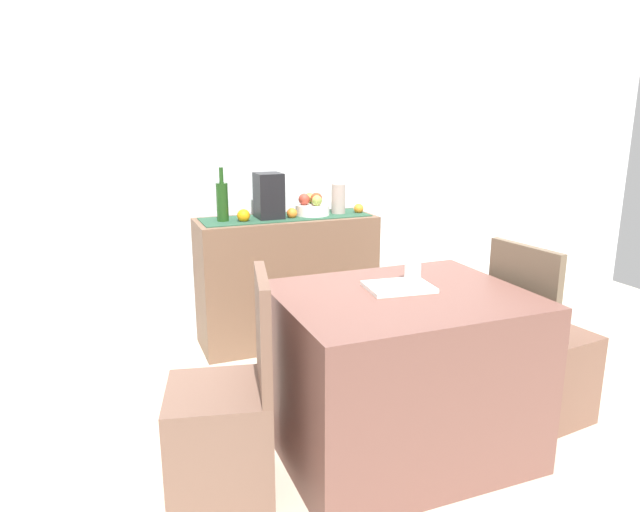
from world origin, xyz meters
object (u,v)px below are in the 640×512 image
Objects in this scene: wine_bottle at (222,201)px; chair_near_window at (224,431)px; coffee_maker at (269,196)px; chair_by_corner at (539,367)px; dining_table at (400,374)px; ceramic_vase at (338,199)px; open_book at (399,287)px; coffee_cup at (413,271)px; sideboard_console at (287,280)px; fruit_bowl at (312,210)px.

chair_near_window is at bearing -102.79° from wine_bottle.
coffee_maker is 1.84m from chair_by_corner.
coffee_maker is at bearing 66.38° from chair_near_window.
dining_table is at bearing -82.99° from coffee_maker.
chair_by_corner is at bearing -71.03° from ceramic_vase.
chair_by_corner is (0.77, -0.07, -0.48)m from open_book.
wine_bottle is 1.40m from coffee_cup.
sideboard_console is at bearing 180.00° from ceramic_vase.
sideboard_console is 5.20× the size of fruit_bowl.
open_book is 0.14m from coffee_cup.
coffee_maker reaches higher than open_book.
open_book is at bearing -70.16° from wine_bottle.
ceramic_vase is at bearing 83.97° from open_book.
coffee_maker is 1.03× the size of open_book.
dining_table is at bearing -87.52° from sideboard_console.
ceramic_vase is 0.22× the size of chair_by_corner.
fruit_bowl is 0.59m from wine_bottle.
dining_table is 3.72× the size of open_book.
coffee_maker reaches higher than dining_table.
sideboard_console is at bearing 180.00° from fruit_bowl.
chair_near_window reaches higher than sideboard_console.
sideboard_console is 1.38m from open_book.
sideboard_console is 1.27× the size of chair_by_corner.
dining_table is at bearing -71.55° from wine_bottle.
chair_by_corner reaches higher than coffee_cup.
dining_table is at bearing 179.86° from chair_by_corner.
coffee_maker is 0.32× the size of chair_by_corner.
chair_near_window reaches higher than open_book.
ceramic_vase reaches higher than open_book.
open_book is 0.91m from chair_by_corner.
coffee_maker is at bearing 180.00° from fruit_bowl.
coffee_maker is 1.31m from coffee_cup.
ceramic_vase is (0.36, 0.00, 0.52)m from sideboard_console.
dining_table is at bearing 0.26° from chair_near_window.
chair_near_window is at bearing -117.32° from sideboard_console.
sideboard_console is 3.97× the size of coffee_maker.
coffee_maker is at bearing 97.01° from dining_table.
chair_near_window is 1.57m from chair_by_corner.
sideboard_console is at bearing 62.68° from chair_near_window.
chair_by_corner is at bearing -48.22° from wine_bottle.
coffee_cup is (0.60, -1.26, -0.18)m from wine_bottle.
dining_table is at bearing -94.93° from fruit_bowl.
coffee_maker is at bearing 180.00° from sideboard_console.
fruit_bowl is 0.76× the size of coffee_maker.
wine_bottle is 3.51× the size of coffee_cup.
sideboard_console reaches higher than dining_table.
sideboard_console is 1.10× the size of dining_table.
chair_near_window is (-0.91, -1.40, -0.61)m from fruit_bowl.
ceramic_vase is 1.38m from open_book.
ceramic_vase is at bearing 0.00° from fruit_bowl.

